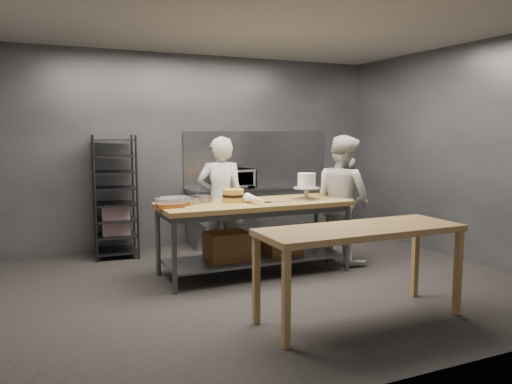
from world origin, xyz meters
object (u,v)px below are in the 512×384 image
Objects in this scene: frosted_cake_stand at (307,183)px; layer_cake at (233,196)px; work_table at (253,229)px; near_counter at (361,236)px; chef_behind at (221,200)px; speed_rack at (115,197)px; microwave at (237,178)px; chef_right at (343,199)px.

layer_cake is (-0.96, 0.17, -0.13)m from frosted_cake_stand.
work_table is 7.04× the size of frosted_cake_stand.
frosted_cake_stand is at bearing -9.86° from layer_cake.
near_counter is 2.55m from chef_behind.
layer_cake is at bearing -51.74° from speed_rack.
microwave is 2.01× the size of layer_cake.
work_table is 0.75m from chef_behind.
chef_behind is (-0.49, 2.50, 0.05)m from near_counter.
chef_behind reaches higher than near_counter.
near_counter is 2.19m from chef_right.
speed_rack reaches higher than layer_cake.
near_counter is 1.15× the size of chef_behind.
chef_right is at bearing 2.62° from work_table.
microwave is 1.59× the size of frosted_cake_stand.
chef_right reaches higher than layer_cake.
chef_behind is at bearing 85.91° from layer_cake.
microwave reaches higher than near_counter.
speed_rack reaches higher than work_table.
near_counter is 3.89m from speed_rack.
near_counter is at bearing -92.82° from microwave.
layer_cake is (1.21, -1.54, 0.14)m from speed_rack.
chef_right is 1.61m from layer_cake.
microwave is (0.48, 1.72, 0.48)m from work_table.
layer_cake is at bearing 77.32° from chef_right.
chef_right reaches higher than near_counter.
work_table is 1.37× the size of chef_right.
chef_behind is 1.68m from chef_right.
frosted_cake_stand reaches higher than near_counter.
chef_behind is (-0.18, 0.67, 0.29)m from work_table.
work_table is 1.39× the size of chef_behind.
work_table reaches higher than near_counter.
frosted_cake_stand is (0.26, -1.78, 0.08)m from microwave.
work_table is at bearing -24.84° from layer_cake.
layer_cake is (-0.53, 1.94, 0.19)m from near_counter.
speed_rack is 1.93m from microwave.
layer_cake is at bearing 105.28° from near_counter.
microwave is (0.66, 1.05, 0.18)m from chef_behind.
near_counter is 7.41× the size of layer_cake.
chef_right is (2.82, -1.58, 0.02)m from speed_rack.
chef_behind is at bearing 101.08° from near_counter.
speed_rack is 2.77m from frosted_cake_stand.
chef_behind reaches higher than microwave.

